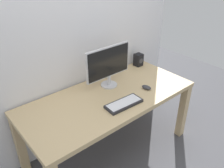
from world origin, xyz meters
The scene contains 7 objects.
ground_plane centered at (0.00, 0.00, 0.00)m, with size 6.00×6.00×0.00m, color #4C4C51.
wall_back centered at (0.00, 0.44, 1.50)m, with size 2.52×0.04×3.00m, color silver.
desk centered at (0.00, 0.00, 0.63)m, with size 1.75×0.79×0.73m.
monitor centered at (0.13, 0.17, 0.97)m, with size 0.53×0.17×0.43m.
keyboard_primary centered at (0.01, -0.21, 0.75)m, with size 0.37×0.17×0.03m.
mouse centered at (0.38, -0.15, 0.75)m, with size 0.06×0.10×0.04m, color #333338.
speaker_right centered at (0.72, 0.30, 0.81)m, with size 0.09×0.09×0.15m.
Camera 1 is at (-1.24, -1.50, 1.99)m, focal length 37.63 mm.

